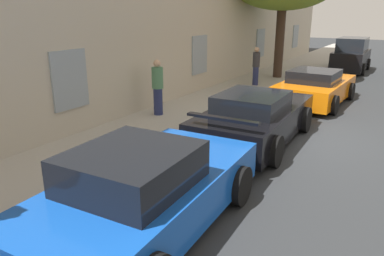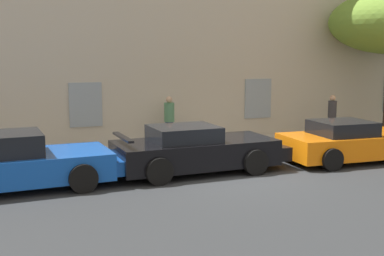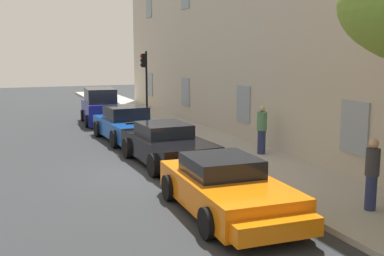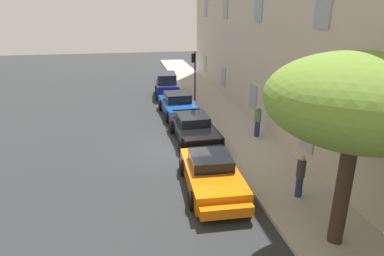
# 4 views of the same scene
# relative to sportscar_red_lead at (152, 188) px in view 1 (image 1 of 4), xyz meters

# --- Properties ---
(ground_plane) EXTENTS (80.00, 80.00, 0.00)m
(ground_plane) POSITION_rel_sportscar_red_lead_xyz_m (5.44, -0.71, -0.63)
(ground_plane) COLOR #2B2D30
(sidewalk) EXTENTS (60.00, 3.05, 0.14)m
(sidewalk) POSITION_rel_sportscar_red_lead_xyz_m (5.44, 2.74, -0.56)
(sidewalk) COLOR #A8A399
(sidewalk) RESTS_ON ground
(sportscar_red_lead) EXTENTS (4.91, 2.39, 1.42)m
(sportscar_red_lead) POSITION_rel_sportscar_red_lead_xyz_m (0.00, 0.00, 0.00)
(sportscar_red_lead) COLOR #144CB2
(sportscar_red_lead) RESTS_ON ground
(sportscar_yellow_flank) EXTENTS (4.97, 2.28, 1.33)m
(sportscar_yellow_flank) POSITION_rel_sportscar_red_lead_xyz_m (4.72, 0.12, -0.02)
(sportscar_yellow_flank) COLOR black
(sportscar_yellow_flank) RESTS_ON ground
(sportscar_white_middle) EXTENTS (4.67, 2.31, 1.27)m
(sportscar_white_middle) POSITION_rel_sportscar_red_lead_xyz_m (9.76, -0.19, -0.06)
(sportscar_white_middle) COLOR orange
(sportscar_white_middle) RESTS_ON ground
(hatchback_parked) EXTENTS (3.89, 1.85, 1.86)m
(hatchback_parked) POSITION_rel_sportscar_red_lead_xyz_m (18.33, 0.00, 0.22)
(hatchback_parked) COLOR black
(hatchback_parked) RESTS_ON ground
(pedestrian_admiring) EXTENTS (0.42, 0.42, 1.72)m
(pedestrian_admiring) POSITION_rel_sportscar_red_lead_xyz_m (4.90, 3.51, 0.40)
(pedestrian_admiring) COLOR navy
(pedestrian_admiring) RESTS_ON sidewalk
(pedestrian_strolling) EXTENTS (0.44, 0.44, 1.65)m
(pedestrian_strolling) POSITION_rel_sportscar_red_lead_xyz_m (11.04, 2.75, 0.37)
(pedestrian_strolling) COLOR navy
(pedestrian_strolling) RESTS_ON sidewalk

